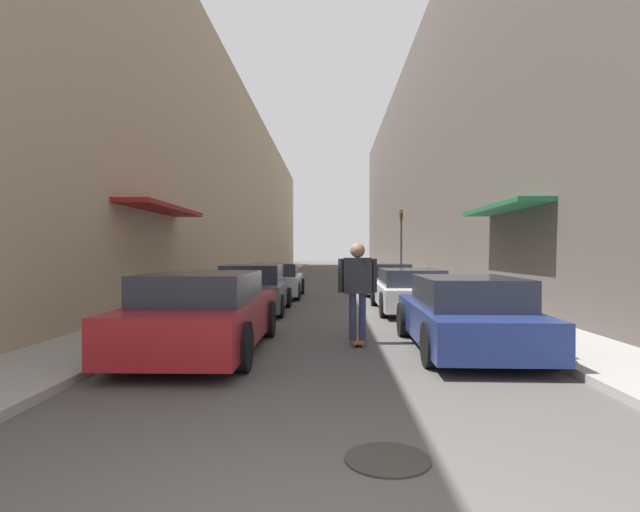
% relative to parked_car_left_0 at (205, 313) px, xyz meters
% --- Properties ---
extents(ground, '(141.24, 141.24, 0.00)m').
position_rel_parked_car_left_0_xyz_m(ground, '(2.16, 19.71, -0.66)').
color(ground, '#4C4947').
extents(curb_strip_left, '(1.80, 64.20, 0.12)m').
position_rel_parked_car_left_0_xyz_m(curb_strip_left, '(-2.02, 26.13, -0.60)').
color(curb_strip_left, gray).
rests_on(curb_strip_left, ground).
extents(curb_strip_right, '(1.80, 64.20, 0.12)m').
position_rel_parked_car_left_0_xyz_m(curb_strip_right, '(6.34, 26.13, -0.60)').
color(curb_strip_right, gray).
rests_on(curb_strip_right, ground).
extents(building_row_left, '(4.90, 64.20, 11.43)m').
position_rel_parked_car_left_0_xyz_m(building_row_left, '(-4.92, 26.13, 5.05)').
color(building_row_left, tan).
rests_on(building_row_left, ground).
extents(building_row_right, '(4.90, 64.20, 14.78)m').
position_rel_parked_car_left_0_xyz_m(building_row_right, '(9.24, 26.13, 6.73)').
color(building_row_right, '#564C47').
rests_on(building_row_right, ground).
extents(parked_car_left_0, '(2.01, 4.78, 1.35)m').
position_rel_parked_car_left_0_xyz_m(parked_car_left_0, '(0.00, 0.00, 0.00)').
color(parked_car_left_0, maroon).
rests_on(parked_car_left_0, ground).
extents(parked_car_left_1, '(1.90, 3.97, 1.34)m').
position_rel_parked_car_left_0_xyz_m(parked_car_left_1, '(-0.04, 5.58, -0.03)').
color(parked_car_left_1, '#515459').
rests_on(parked_car_left_1, ground).
extents(parked_car_left_2, '(2.02, 4.24, 1.27)m').
position_rel_parked_car_left_0_xyz_m(parked_car_left_2, '(0.05, 10.35, -0.04)').
color(parked_car_left_2, '#B7B7BC').
rests_on(parked_car_left_2, ground).
extents(parked_car_right_0, '(1.91, 4.44, 1.28)m').
position_rel_parked_car_left_0_xyz_m(parked_car_right_0, '(4.47, 0.23, -0.04)').
color(parked_car_right_0, navy).
rests_on(parked_car_right_0, ground).
extents(parked_car_right_1, '(1.96, 4.64, 1.22)m').
position_rel_parked_car_left_0_xyz_m(parked_car_right_1, '(4.40, 5.89, -0.07)').
color(parked_car_right_1, silver).
rests_on(parked_car_right_1, ground).
extents(parked_car_right_2, '(1.96, 4.44, 1.24)m').
position_rel_parked_car_left_0_xyz_m(parked_car_right_2, '(4.43, 11.63, -0.07)').
color(parked_car_right_2, gray).
rests_on(parked_car_right_2, ground).
extents(skateboarder, '(0.72, 0.78, 1.87)m').
position_rel_parked_car_left_0_xyz_m(skateboarder, '(2.64, 0.78, 0.49)').
color(skateboarder, brown).
rests_on(skateboarder, ground).
extents(manhole_cover, '(0.70, 0.70, 0.02)m').
position_rel_parked_car_left_0_xyz_m(manhole_cover, '(2.61, -4.36, -0.65)').
color(manhole_cover, '#332D28').
rests_on(manhole_cover, ground).
extents(traffic_light, '(0.16, 0.22, 3.72)m').
position_rel_parked_car_left_0_xyz_m(traffic_light, '(5.74, 17.24, 1.74)').
color(traffic_light, '#2D2D2D').
rests_on(traffic_light, curb_strip_right).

